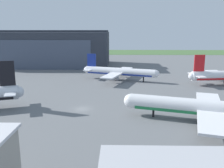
# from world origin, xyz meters

# --- Properties ---
(ground_plane) EXTENTS (440.00, 440.00, 0.00)m
(ground_plane) POSITION_xyz_m (0.00, 0.00, 0.00)
(ground_plane) COLOR slate
(grass_field_strip) EXTENTS (440.00, 56.00, 0.08)m
(grass_field_strip) POSITION_xyz_m (0.00, 188.13, 0.04)
(grass_field_strip) COLOR #476B3A
(grass_field_strip) RESTS_ON ground_plane
(maintenance_hangar) EXTENTS (77.44, 39.56, 22.67)m
(maintenance_hangar) POSITION_xyz_m (-34.43, 91.83, 10.87)
(maintenance_hangar) COLOR #2D333D
(maintenance_hangar) RESTS_ON ground_plane
(airliner_far_right) EXTENTS (34.73, 31.33, 11.82)m
(airliner_far_right) POSITION_xyz_m (11.32, 42.62, 3.91)
(airliner_far_right) COLOR white
(airliner_far_right) RESTS_ON ground_plane
(airliner_near_right) EXTENTS (40.94, 33.30, 12.77)m
(airliner_near_right) POSITION_xyz_m (32.78, -10.11, 3.76)
(airliner_near_right) COLOR white
(airliner_near_right) RESTS_ON ground_plane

